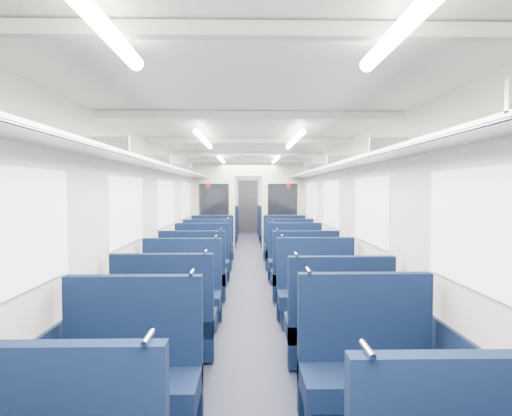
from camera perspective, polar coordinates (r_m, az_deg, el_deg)
name	(u,v)px	position (r m, az deg, el deg)	size (l,w,h in m)	color
floor	(249,280)	(7.95, -0.97, -9.55)	(2.80, 18.00, 0.01)	black
ceiling	(249,151)	(7.80, -0.98, 7.58)	(2.80, 18.00, 0.01)	silver
wall_left	(171,216)	(7.91, -11.17, -1.06)	(0.02, 18.00, 2.35)	beige
dado_left	(173,261)	(8.00, -11.01, -6.97)	(0.03, 17.90, 0.70)	black
wall_right	(326,216)	(7.92, 9.21, -1.04)	(0.02, 18.00, 2.35)	beige
dado_right	(324,261)	(8.01, 9.06, -6.94)	(0.03, 17.90, 0.70)	black
wall_far	(248,201)	(16.78, -1.07, 0.87)	(2.80, 0.02, 2.35)	beige
luggage_rack_left	(181,172)	(7.87, -9.88, 4.75)	(0.36, 17.40, 0.18)	#B2B5BA
luggage_rack_right	(316,172)	(7.88, 7.91, 4.76)	(0.36, 17.40, 0.18)	#B2B5BA
windows	(249,203)	(7.32, -0.96, 0.62)	(2.78, 15.60, 0.75)	white
ceiling_fittings	(249,153)	(7.54, -0.97, 7.29)	(2.70, 16.06, 0.11)	beige
end_door	(248,206)	(16.73, -1.07, 0.27)	(0.75, 0.06, 2.00)	black
bulkhead	(248,206)	(11.04, -1.02, 0.30)	(2.80, 0.10, 2.35)	beige
seat_6	(129,384)	(3.28, -16.44, -21.51)	(0.97, 0.54, 1.09)	#0A1734
seat_7	(369,378)	(3.34, 14.74, -21.02)	(0.97, 0.54, 1.09)	#0A1734
seat_8	(165,325)	(4.46, -11.93, -14.90)	(0.97, 0.54, 1.09)	#0A1734
seat_9	(338,330)	(4.29, 10.78, -15.58)	(0.97, 0.54, 1.09)	#0A1734
seat_10	(181,299)	(5.40, -9.90, -11.76)	(0.97, 0.54, 1.09)	#0A1734
seat_11	(317,297)	(5.45, 8.06, -11.63)	(0.97, 0.54, 1.09)	#0A1734
seat_12	(194,278)	(6.57, -8.28, -9.18)	(0.97, 0.54, 1.09)	#0A1734
seat_13	(304,278)	(6.55, 6.45, -9.21)	(0.97, 0.54, 1.09)	#0A1734
seat_14	(202,265)	(7.69, -7.21, -7.45)	(0.97, 0.54, 1.09)	#0A1734
seat_15	(295,264)	(7.74, 5.24, -7.37)	(0.97, 0.54, 1.09)	#0A1734
seat_16	(208,254)	(8.89, -6.37, -6.08)	(0.97, 0.54, 1.09)	#0A1734
seat_17	(289,253)	(8.95, 4.36, -6.02)	(0.97, 0.54, 1.09)	#0A1734
seat_18	(212,247)	(9.90, -5.83, -5.20)	(0.97, 0.54, 1.09)	#0A1734
seat_19	(285,247)	(9.88, 3.83, -5.21)	(0.97, 0.54, 1.09)	#0A1734
seat_20	(218,237)	(11.94, -5.03, -3.87)	(0.97, 0.54, 1.09)	#0A1734
seat_21	(278,237)	(12.02, 2.94, -3.82)	(0.97, 0.54, 1.09)	#0A1734
seat_22	(221,232)	(13.24, -4.64, -3.24)	(0.97, 0.54, 1.09)	#0A1734
seat_23	(275,233)	(13.15, 2.58, -3.27)	(0.97, 0.54, 1.09)	#0A1734
seat_24	(223,229)	(14.35, -4.37, -2.79)	(0.97, 0.54, 1.09)	#0A1734
seat_25	(273,229)	(14.35, 2.27, -2.78)	(0.97, 0.54, 1.09)	#0A1734
seat_26	(225,226)	(15.46, -4.14, -2.40)	(0.97, 0.54, 1.09)	#0A1734
seat_27	(271,226)	(15.55, 2.01, -2.37)	(0.97, 0.54, 1.09)	#0A1734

